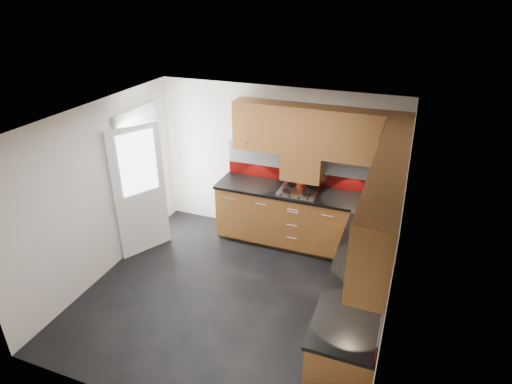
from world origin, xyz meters
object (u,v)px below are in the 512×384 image
at_px(utensil_pot, 302,179).
at_px(food_processor, 381,210).
at_px(toaster, 391,195).
at_px(gas_hob, 298,191).

height_order(utensil_pot, food_processor, utensil_pot).
bearing_deg(utensil_pot, toaster, -4.05).
relative_size(gas_hob, toaster, 1.84).
bearing_deg(toaster, food_processor, -97.85).
distance_m(utensil_pot, food_processor, 1.41).
bearing_deg(food_processor, gas_hob, 160.71).
distance_m(toaster, food_processor, 0.58).
xyz_separation_m(toaster, food_processor, (-0.08, -0.58, 0.04)).
bearing_deg(food_processor, utensil_pot, 151.65).
bearing_deg(toaster, gas_hob, -173.46).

